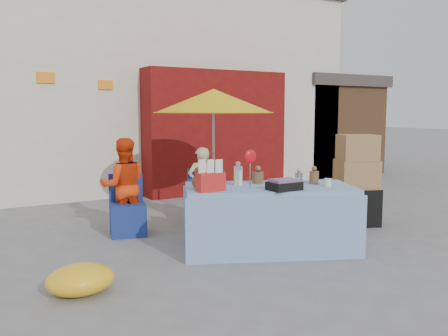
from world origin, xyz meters
TOP-DOWN VIEW (x-y plane):
  - ground at (0.00, 0.00)m, footprint 80.00×80.00m
  - backdrop at (0.52, 7.52)m, footprint 14.00×8.00m
  - market_table at (0.62, 0.03)m, footprint 2.34×1.77m
  - chair_left at (-0.67, 1.64)m, footprint 0.58×0.57m
  - chair_right at (0.58, 1.64)m, footprint 0.58×0.57m
  - vendor_orange at (-0.67, 1.77)m, footprint 0.76×0.66m
  - vendor_beige at (0.58, 1.77)m, footprint 0.49×0.38m
  - umbrella at (0.88, 1.92)m, footprint 1.90×1.90m
  - box_stack at (2.57, 0.46)m, footprint 0.77×0.71m
  - tarp_bundle at (-1.78, -0.27)m, footprint 0.70×0.58m

SIDE VIEW (x-z plane):
  - ground at x=0.00m, z-range 0.00..0.00m
  - tarp_bundle at x=-1.78m, z-range 0.00..0.29m
  - chair_left at x=-0.67m, z-range -0.17..0.68m
  - chair_right at x=0.58m, z-range -0.17..0.68m
  - market_table at x=0.62m, z-range -0.22..1.06m
  - vendor_beige at x=0.58m, z-range 0.00..1.19m
  - box_stack at x=2.57m, z-range -0.05..1.33m
  - vendor_orange at x=-0.67m, z-range 0.00..1.37m
  - umbrella at x=0.88m, z-range 0.85..2.94m
  - backdrop at x=0.52m, z-range -0.80..7.00m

